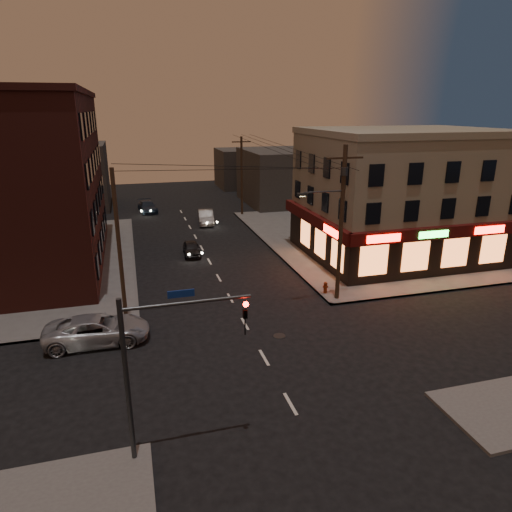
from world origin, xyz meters
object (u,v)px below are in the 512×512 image
object	(u,v)px
suv_cross	(97,330)
sedan_far	(148,207)
fire_hydrant	(325,287)
sedan_mid	(206,217)
sedan_near	(192,249)

from	to	relation	value
suv_cross	sedan_far	distance (m)	33.09
sedan_far	fire_hydrant	world-z (taller)	sedan_far
suv_cross	sedan_mid	world-z (taller)	suv_cross
suv_cross	sedan_mid	xyz separation A→B (m)	(10.24, 25.08, -0.02)
suv_cross	sedan_far	size ratio (longest dim) A/B	1.19
sedan_mid	sedan_far	xyz separation A→B (m)	(-5.92, 7.74, -0.07)
sedan_mid	sedan_far	bearing A→B (deg)	133.81
suv_cross	sedan_near	distance (m)	15.83
sedan_near	fire_hydrant	xyz separation A→B (m)	(7.57, -11.35, -0.00)
suv_cross	sedan_far	world-z (taller)	suv_cross
sedan_near	sedan_far	xyz separation A→B (m)	(-2.80, 18.67, 0.08)
sedan_mid	sedan_far	world-z (taller)	sedan_mid
sedan_near	fire_hydrant	distance (m)	13.64
sedan_far	sedan_near	bearing A→B (deg)	-88.73
sedan_near	fire_hydrant	size ratio (longest dim) A/B	4.30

